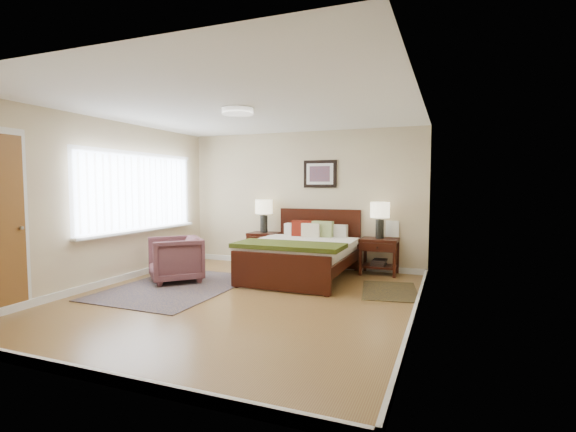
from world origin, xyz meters
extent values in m
plane|color=brown|center=(0.00, 0.00, 0.00)|extent=(5.00, 5.00, 0.00)
cube|color=beige|center=(0.00, 2.50, 1.25)|extent=(4.50, 0.04, 2.50)
cube|color=beige|center=(0.00, -2.50, 1.25)|extent=(4.50, 0.04, 2.50)
cube|color=beige|center=(-2.25, 0.00, 1.25)|extent=(0.04, 5.00, 2.50)
cube|color=beige|center=(2.25, 0.00, 1.25)|extent=(0.04, 5.00, 2.50)
cube|color=white|center=(0.00, 0.00, 2.50)|extent=(4.50, 5.00, 0.02)
cube|color=silver|center=(-2.23, 0.70, 1.40)|extent=(0.02, 2.72, 1.32)
cube|color=silver|center=(-2.21, 0.70, 1.40)|extent=(0.01, 2.60, 1.20)
cube|color=silver|center=(-2.18, 0.70, 0.77)|extent=(0.10, 2.72, 0.04)
cylinder|color=#999999|center=(-2.20, -1.37, 1.00)|extent=(0.04, 0.04, 0.04)
cylinder|color=white|center=(0.00, 0.00, 2.46)|extent=(0.40, 0.40, 0.07)
cylinder|color=beige|center=(0.00, 0.00, 2.50)|extent=(0.44, 0.44, 0.01)
cube|color=black|center=(0.35, 2.46, 0.55)|extent=(1.52, 0.06, 1.06)
cube|color=black|center=(0.35, 0.55, 0.28)|extent=(1.52, 0.06, 0.53)
cube|color=black|center=(-0.37, 1.50, 0.30)|extent=(0.06, 1.89, 0.17)
cube|color=black|center=(1.07, 1.50, 0.30)|extent=(0.06, 1.89, 0.17)
cube|color=silver|center=(0.35, 1.50, 0.43)|extent=(1.42, 1.87, 0.21)
cube|color=silver|center=(0.35, 1.40, 0.57)|extent=(1.60, 1.64, 0.09)
cube|color=#424514|center=(0.35, 0.91, 0.62)|extent=(1.64, 0.70, 0.07)
cube|color=silver|center=(0.02, 2.22, 0.70)|extent=(0.47, 0.18, 0.25)
cube|color=silver|center=(0.68, 2.22, 0.70)|extent=(0.47, 0.18, 0.25)
cube|color=#5E140A|center=(0.14, 2.10, 0.74)|extent=(0.37, 0.17, 0.30)
cube|color=#809053|center=(0.52, 2.10, 0.74)|extent=(0.37, 0.16, 0.30)
cube|color=beige|center=(0.33, 2.02, 0.72)|extent=(0.33, 0.13, 0.27)
cube|color=black|center=(0.35, 2.48, 1.72)|extent=(0.62, 0.03, 0.50)
cube|color=silver|center=(0.35, 2.46, 1.72)|extent=(0.50, 0.01, 0.38)
cube|color=#A52D23|center=(0.35, 2.44, 1.72)|extent=(0.38, 0.01, 0.28)
cube|color=black|center=(-0.68, 2.27, 0.60)|extent=(0.53, 0.47, 0.05)
cube|color=black|center=(-0.92, 2.06, 0.29)|extent=(0.05, 0.05, 0.58)
cube|color=black|center=(-0.45, 2.06, 0.29)|extent=(0.05, 0.05, 0.58)
cube|color=black|center=(-0.92, 2.48, 0.29)|extent=(0.05, 0.05, 0.58)
cube|color=black|center=(-0.45, 2.48, 0.29)|extent=(0.05, 0.05, 0.58)
cube|color=black|center=(-0.68, 2.05, 0.50)|extent=(0.47, 0.03, 0.14)
cube|color=black|center=(1.47, 2.27, 0.59)|extent=(0.62, 0.46, 0.05)
cube|color=black|center=(1.19, 2.07, 0.28)|extent=(0.05, 0.05, 0.57)
cube|color=black|center=(1.75, 2.07, 0.28)|extent=(0.05, 0.05, 0.57)
cube|color=black|center=(1.19, 2.47, 0.28)|extent=(0.05, 0.05, 0.57)
cube|color=black|center=(1.75, 2.47, 0.28)|extent=(0.05, 0.05, 0.57)
cube|color=black|center=(1.47, 2.05, 0.49)|extent=(0.56, 0.03, 0.14)
cube|color=black|center=(1.47, 2.27, 0.14)|extent=(0.56, 0.40, 0.03)
cube|color=black|center=(1.47, 2.27, 0.17)|extent=(0.23, 0.29, 0.03)
cube|color=black|center=(1.47, 2.27, 0.20)|extent=(0.23, 0.29, 0.03)
cube|color=black|center=(1.47, 2.27, 0.24)|extent=(0.23, 0.29, 0.03)
cylinder|color=black|center=(-0.68, 2.27, 0.79)|extent=(0.14, 0.14, 0.32)
cylinder|color=black|center=(-0.68, 2.27, 0.97)|extent=(0.02, 0.02, 0.06)
cylinder|color=beige|center=(-0.68, 2.27, 1.11)|extent=(0.32, 0.32, 0.26)
cylinder|color=black|center=(1.47, 2.27, 0.78)|extent=(0.14, 0.14, 0.32)
cylinder|color=black|center=(1.47, 2.27, 0.96)|extent=(0.02, 0.02, 0.06)
cylinder|color=beige|center=(1.47, 2.27, 1.10)|extent=(0.32, 0.32, 0.26)
imported|color=brown|center=(-1.42, 0.55, 0.35)|extent=(1.08, 1.08, 0.71)
cube|color=#0C153C|center=(-1.18, 0.24, 0.01)|extent=(1.66, 2.33, 0.01)
cube|color=black|center=(1.80, 1.16, 0.01)|extent=(0.94, 1.25, 0.01)
camera|label=1|loc=(2.59, -4.82, 1.50)|focal=26.00mm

